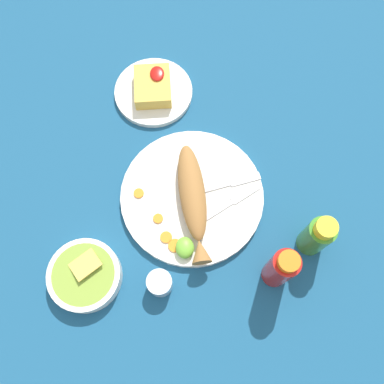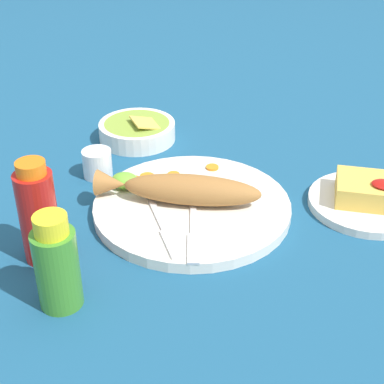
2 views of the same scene
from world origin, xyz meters
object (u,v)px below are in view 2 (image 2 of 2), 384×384
(fork_near, at_px, (193,231))
(guacamole_bowl, at_px, (137,130))
(main_plate, at_px, (192,207))
(hot_sauce_bottle_red, at_px, (38,214))
(salt_cup, at_px, (97,165))
(hot_sauce_bottle_green, at_px, (57,265))
(fried_fish, at_px, (181,189))
(fork_far, at_px, (163,227))
(side_plate_fries, at_px, (367,203))

(fork_near, relative_size, guacamole_bowl, 1.20)
(guacamole_bowl, bearing_deg, fork_near, -59.96)
(main_plate, height_order, hot_sauce_bottle_red, hot_sauce_bottle_red)
(salt_cup, bearing_deg, main_plate, -22.70)
(main_plate, distance_m, hot_sauce_bottle_green, 0.28)
(hot_sauce_bottle_green, distance_m, guacamole_bowl, 0.49)
(hot_sauce_bottle_red, relative_size, hot_sauce_bottle_green, 1.15)
(fried_fish, xyz_separation_m, fork_far, (-0.01, -0.08, -0.02))
(fried_fish, distance_m, hot_sauce_bottle_red, 0.24)
(fork_near, height_order, guacamole_bowl, guacamole_bowl)
(fork_near, height_order, side_plate_fries, fork_near)
(fried_fish, xyz_separation_m, hot_sauce_bottle_red, (-0.17, -0.16, 0.03))
(fork_near, xyz_separation_m, guacamole_bowl, (-0.18, 0.32, 0.00))
(hot_sauce_bottle_red, relative_size, salt_cup, 3.01)
(side_plate_fries, bearing_deg, fork_near, -149.11)
(hot_sauce_bottle_red, bearing_deg, main_plate, 41.31)
(fried_fish, xyz_separation_m, salt_cup, (-0.17, 0.08, -0.02))
(fork_far, relative_size, side_plate_fries, 0.87)
(fork_near, distance_m, salt_cup, 0.26)
(fork_near, relative_size, salt_cup, 3.48)
(fork_near, bearing_deg, fork_far, -101.32)
(hot_sauce_bottle_green, bearing_deg, salt_cup, 101.78)
(fork_near, relative_size, side_plate_fries, 0.95)
(hot_sauce_bottle_red, bearing_deg, hot_sauce_bottle_green, -53.78)
(main_plate, distance_m, fork_near, 0.08)
(fork_far, bearing_deg, hot_sauce_bottle_red, -91.76)
(fork_far, height_order, hot_sauce_bottle_red, hot_sauce_bottle_red)
(fork_far, xyz_separation_m, guacamole_bowl, (-0.14, 0.32, 0.00))
(hot_sauce_bottle_red, bearing_deg, fork_near, 22.13)
(hot_sauce_bottle_green, bearing_deg, fork_near, 50.15)
(fork_far, height_order, side_plate_fries, fork_far)
(hot_sauce_bottle_red, bearing_deg, fried_fish, 43.93)
(hot_sauce_bottle_red, distance_m, side_plate_fries, 0.53)
(fork_near, bearing_deg, guacamole_bowl, -162.03)
(main_plate, relative_size, fried_fish, 1.18)
(main_plate, height_order, hot_sauce_bottle_green, hot_sauce_bottle_green)
(fried_fish, bearing_deg, side_plate_fries, 10.89)
(main_plate, bearing_deg, hot_sauce_bottle_red, -138.69)
(hot_sauce_bottle_green, distance_m, side_plate_fries, 0.52)
(fork_far, distance_m, side_plate_fries, 0.35)
(fried_fish, distance_m, fork_far, 0.08)
(hot_sauce_bottle_red, distance_m, hot_sauce_bottle_green, 0.11)
(main_plate, distance_m, hot_sauce_bottle_red, 0.26)
(fork_far, bearing_deg, side_plate_fries, 87.69)
(fried_fish, height_order, fork_far, fried_fish)
(hot_sauce_bottle_red, xyz_separation_m, hot_sauce_bottle_green, (0.06, -0.09, -0.01))
(fried_fish, xyz_separation_m, fork_near, (0.04, -0.08, -0.02))
(main_plate, xyz_separation_m, salt_cup, (-0.19, 0.08, 0.01))
(fork_near, distance_m, hot_sauce_bottle_green, 0.23)
(fork_far, distance_m, guacamole_bowl, 0.35)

